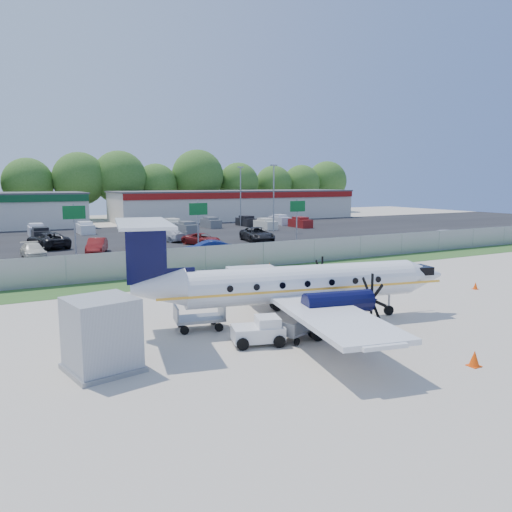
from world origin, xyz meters
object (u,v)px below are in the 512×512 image
aircraft (296,284)px  service_container (102,337)px  baggage_cart_far (199,318)px  pushback_tug (260,331)px  baggage_cart_near (296,330)px

aircraft → service_container: bearing=-169.5°
baggage_cart_far → service_container: service_container is taller
pushback_tug → service_container: service_container is taller
baggage_cart_far → baggage_cart_near: bearing=-47.5°
aircraft → baggage_cart_near: 2.94m
pushback_tug → baggage_cart_far: 3.49m
aircraft → baggage_cart_near: (-1.35, -2.11, -1.53)m
baggage_cart_near → baggage_cart_far: size_ratio=0.83×
baggage_cart_far → aircraft: bearing=-16.2°
pushback_tug → baggage_cart_far: bearing=115.1°
baggage_cart_far → service_container: (-5.02, -3.07, 0.70)m
aircraft → service_container: 9.69m
pushback_tug → baggage_cart_near: pushback_tug is taller
aircraft → service_container: aircraft is taller
baggage_cart_near → baggage_cart_far: baggage_cart_far is taller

